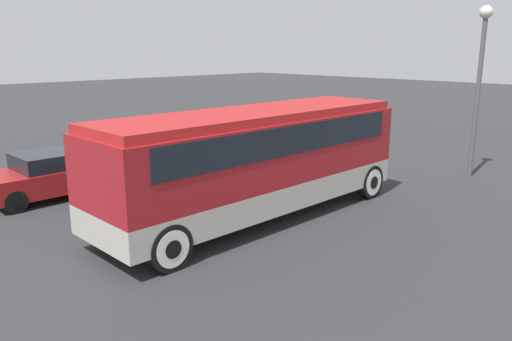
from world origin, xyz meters
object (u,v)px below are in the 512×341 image
tour_bus (259,154)px  parked_car_near (62,173)px  lamp_post (480,68)px  parked_car_mid (244,144)px

tour_bus → parked_car_near: bearing=116.4°
parked_car_near → tour_bus: bearing=-63.6°
parked_car_near → lamp_post: lamp_post is taller
tour_bus → lamp_post: lamp_post is taller
parked_car_near → parked_car_mid: parked_car_near is taller
tour_bus → parked_car_mid: 7.15m
parked_car_mid → parked_car_near: bearing=176.5°
tour_bus → parked_car_mid: bearing=50.0°
parked_car_mid → lamp_post: (4.07, -7.62, 3.19)m
tour_bus → parked_car_mid: (4.55, 5.41, -1.09)m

